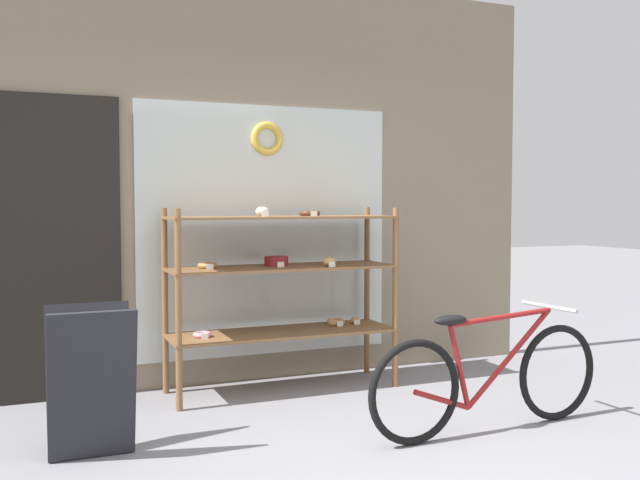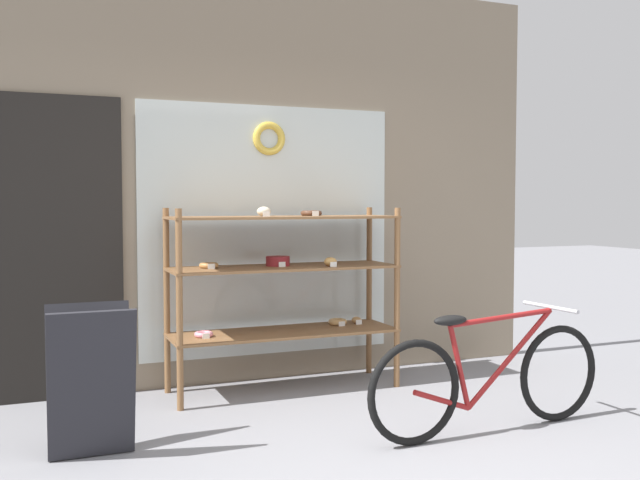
# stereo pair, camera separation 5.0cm
# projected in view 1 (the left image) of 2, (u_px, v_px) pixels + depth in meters

# --- Properties ---
(storefront_facade) EXTENTS (4.99, 0.13, 3.09)m
(storefront_facade) POSITION_uv_depth(u_px,v_px,m) (234.00, 183.00, 5.38)
(storefront_facade) COLOR gray
(storefront_facade) RESTS_ON ground_plane
(display_case) EXTENTS (1.65, 0.51, 1.34)m
(display_case) POSITION_uv_depth(u_px,v_px,m) (282.00, 276.00, 5.15)
(display_case) COLOR brown
(display_case) RESTS_ON ground_plane
(bicycle) EXTENTS (1.66, 0.46, 0.73)m
(bicycle) POSITION_uv_depth(u_px,v_px,m) (489.00, 377.00, 4.22)
(bicycle) COLOR black
(bicycle) RESTS_ON ground_plane
(sandwich_board) EXTENTS (0.45, 0.38, 0.81)m
(sandwich_board) POSITION_uv_depth(u_px,v_px,m) (91.00, 382.00, 3.79)
(sandwich_board) COLOR #232328
(sandwich_board) RESTS_ON ground_plane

